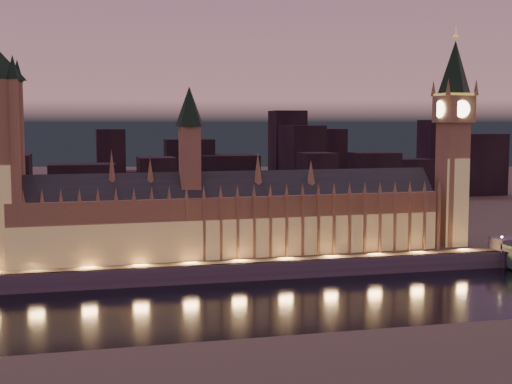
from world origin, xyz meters
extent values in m
plane|color=black|center=(0.00, 0.00, 0.00)|extent=(2000.00, 2000.00, 0.00)
cube|color=#454132|center=(0.00, 520.00, 4.00)|extent=(2000.00, 960.00, 8.00)
cube|color=#443F51|center=(0.00, 41.00, 4.00)|extent=(2000.00, 2.50, 8.00)
cube|color=#9E6F4A|center=(-4.37, 62.00, 22.00)|extent=(200.54, 26.43, 28.00)
cube|color=tan|center=(-4.37, 51.75, 17.00)|extent=(200.00, 0.50, 18.00)
cube|color=black|center=(-4.37, 62.00, 39.00)|extent=(200.42, 22.70, 16.26)
cube|color=#9E6F4A|center=(-24.37, 62.00, 52.00)|extent=(9.00, 9.00, 32.00)
cone|color=black|center=(-24.37, 62.00, 77.00)|extent=(13.00, 13.00, 18.00)
cube|color=#9E6F4A|center=(-104.37, 51.40, 22.00)|extent=(1.20, 1.20, 28.00)
cone|color=#9E6F4A|center=(-104.37, 52.00, 39.00)|extent=(2.00, 2.00, 6.00)
cube|color=#9E6F4A|center=(-96.67, 51.40, 22.00)|extent=(1.20, 1.20, 28.00)
cone|color=#9E6F4A|center=(-96.67, 52.00, 39.00)|extent=(2.00, 2.00, 6.00)
cube|color=#9E6F4A|center=(-88.98, 51.40, 22.00)|extent=(1.20, 1.20, 28.00)
cone|color=#9E6F4A|center=(-88.98, 52.00, 39.00)|extent=(2.00, 2.00, 6.00)
cube|color=#9E6F4A|center=(-81.29, 51.40, 22.00)|extent=(1.20, 1.20, 28.00)
cone|color=#9E6F4A|center=(-81.29, 52.00, 39.00)|extent=(2.00, 2.00, 6.00)
cube|color=#9E6F4A|center=(-73.60, 51.40, 22.00)|extent=(1.20, 1.20, 28.00)
cone|color=#9E6F4A|center=(-73.60, 52.00, 39.00)|extent=(2.00, 2.00, 6.00)
cube|color=#9E6F4A|center=(-65.90, 51.40, 22.00)|extent=(1.20, 1.20, 28.00)
cone|color=#9E6F4A|center=(-65.90, 52.00, 39.00)|extent=(2.00, 2.00, 6.00)
cube|color=#9E6F4A|center=(-58.21, 51.40, 22.00)|extent=(1.20, 1.20, 28.00)
cone|color=#9E6F4A|center=(-58.21, 52.00, 39.00)|extent=(2.00, 2.00, 6.00)
cube|color=#9E6F4A|center=(-50.52, 51.40, 22.00)|extent=(1.20, 1.20, 28.00)
cone|color=#9E6F4A|center=(-50.52, 52.00, 39.00)|extent=(2.00, 2.00, 6.00)
cube|color=#9E6F4A|center=(-42.83, 51.40, 22.00)|extent=(1.20, 1.20, 28.00)
cone|color=#9E6F4A|center=(-42.83, 52.00, 39.00)|extent=(2.00, 2.00, 6.00)
cube|color=#9E6F4A|center=(-35.13, 51.40, 22.00)|extent=(1.20, 1.20, 28.00)
cone|color=#9E6F4A|center=(-35.13, 52.00, 39.00)|extent=(2.00, 2.00, 6.00)
cube|color=#9E6F4A|center=(-27.44, 51.40, 22.00)|extent=(1.20, 1.20, 28.00)
cone|color=#9E6F4A|center=(-27.44, 52.00, 39.00)|extent=(2.00, 2.00, 6.00)
cube|color=#9E6F4A|center=(-19.75, 51.40, 22.00)|extent=(1.20, 1.20, 28.00)
cone|color=#9E6F4A|center=(-19.75, 52.00, 39.00)|extent=(2.00, 2.00, 6.00)
cube|color=#9E6F4A|center=(-12.06, 51.40, 22.00)|extent=(1.20, 1.20, 28.00)
cone|color=#9E6F4A|center=(-12.06, 52.00, 39.00)|extent=(2.00, 2.00, 6.00)
cube|color=#9E6F4A|center=(-4.37, 51.40, 22.00)|extent=(1.20, 1.20, 28.00)
cone|color=#9E6F4A|center=(-4.37, 52.00, 39.00)|extent=(2.00, 2.00, 6.00)
cube|color=#9E6F4A|center=(3.33, 51.40, 22.00)|extent=(1.20, 1.20, 28.00)
cone|color=#9E6F4A|center=(3.33, 52.00, 39.00)|extent=(2.00, 2.00, 6.00)
cube|color=#9E6F4A|center=(11.02, 51.40, 22.00)|extent=(1.20, 1.20, 28.00)
cone|color=#9E6F4A|center=(11.02, 52.00, 39.00)|extent=(2.00, 2.00, 6.00)
cube|color=#9E6F4A|center=(18.71, 51.40, 22.00)|extent=(1.20, 1.20, 28.00)
cone|color=#9E6F4A|center=(18.71, 52.00, 39.00)|extent=(2.00, 2.00, 6.00)
cube|color=#9E6F4A|center=(26.40, 51.40, 22.00)|extent=(1.20, 1.20, 28.00)
cone|color=#9E6F4A|center=(26.40, 52.00, 39.00)|extent=(2.00, 2.00, 6.00)
cube|color=#9E6F4A|center=(34.10, 51.40, 22.00)|extent=(1.20, 1.20, 28.00)
cone|color=#9E6F4A|center=(34.10, 52.00, 39.00)|extent=(2.00, 2.00, 6.00)
cube|color=#9E6F4A|center=(41.79, 51.40, 22.00)|extent=(1.20, 1.20, 28.00)
cone|color=#9E6F4A|center=(41.79, 52.00, 39.00)|extent=(2.00, 2.00, 6.00)
cube|color=#9E6F4A|center=(49.48, 51.40, 22.00)|extent=(1.20, 1.20, 28.00)
cone|color=#9E6F4A|center=(49.48, 52.00, 39.00)|extent=(2.00, 2.00, 6.00)
cube|color=#9E6F4A|center=(57.17, 51.40, 22.00)|extent=(1.20, 1.20, 28.00)
cone|color=#9E6F4A|center=(57.17, 52.00, 39.00)|extent=(2.00, 2.00, 6.00)
cube|color=#9E6F4A|center=(64.87, 51.40, 22.00)|extent=(1.20, 1.20, 28.00)
cone|color=#9E6F4A|center=(64.87, 52.00, 39.00)|extent=(2.00, 2.00, 6.00)
cube|color=#9E6F4A|center=(72.56, 51.40, 22.00)|extent=(1.20, 1.20, 28.00)
cone|color=#9E6F4A|center=(72.56, 52.00, 39.00)|extent=(2.00, 2.00, 6.00)
cube|color=#9E6F4A|center=(80.25, 51.40, 22.00)|extent=(1.20, 1.20, 28.00)
cone|color=#9E6F4A|center=(80.25, 52.00, 39.00)|extent=(2.00, 2.00, 6.00)
cube|color=#9E6F4A|center=(87.94, 51.40, 22.00)|extent=(1.20, 1.20, 28.00)
cone|color=#9E6F4A|center=(87.94, 52.00, 39.00)|extent=(2.00, 2.00, 6.00)
cube|color=#9E6F4A|center=(95.63, 51.40, 22.00)|extent=(1.20, 1.20, 28.00)
cone|color=#9E6F4A|center=(95.63, 52.00, 39.00)|extent=(2.00, 2.00, 6.00)
cone|color=#9E6F4A|center=(-59.37, 62.00, 49.00)|extent=(4.40, 4.40, 18.00)
cone|color=#9E6F4A|center=(-42.37, 62.00, 47.00)|extent=(4.40, 4.40, 14.00)
cone|color=#9E6F4A|center=(7.63, 62.00, 48.00)|extent=(4.40, 4.40, 16.00)
cone|color=#9E6F4A|center=(33.63, 62.00, 46.00)|extent=(4.40, 4.40, 12.00)
cylinder|color=#9E6F4A|center=(-99.00, 51.00, 47.76)|extent=(4.40, 4.40, 79.52)
cone|color=black|center=(-99.00, 51.00, 92.52)|extent=(5.20, 5.20, 10.00)
cylinder|color=#9E6F4A|center=(-99.00, 73.00, 47.76)|extent=(4.40, 4.40, 79.52)
cone|color=black|center=(-99.00, 73.00, 92.52)|extent=(5.20, 5.20, 10.00)
cube|color=#9E6F4A|center=(108.00, 62.00, 38.83)|extent=(13.73, 13.73, 61.66)
cube|color=tan|center=(108.00, 55.80, 30.00)|extent=(12.00, 0.50, 44.00)
cube|color=#9E6F4A|center=(108.00, 62.00, 76.29)|extent=(15.00, 15.00, 13.25)
cube|color=#F2C64C|center=(108.00, 62.00, 83.51)|extent=(15.75, 15.75, 1.20)
cone|color=black|center=(108.00, 62.00, 97.11)|extent=(18.00, 18.00, 26.00)
sphere|color=#F2C64C|center=(108.00, 62.00, 111.61)|extent=(2.80, 2.80, 2.80)
cylinder|color=#F2C64C|center=(108.00, 62.00, 114.11)|extent=(0.40, 0.40, 5.00)
cylinder|color=#FFF2BF|center=(108.00, 54.25, 76.29)|extent=(8.40, 0.50, 8.40)
cylinder|color=#FFF2BF|center=(108.00, 69.75, 76.29)|extent=(8.40, 0.50, 8.40)
cylinder|color=#FFF2BF|center=(100.25, 62.00, 76.29)|extent=(0.50, 8.40, 8.40)
cylinder|color=#FFF2BF|center=(115.75, 62.00, 76.29)|extent=(0.50, 8.40, 8.40)
cone|color=#9E6F4A|center=(100.50, 54.50, 86.91)|extent=(2.60, 2.60, 8.00)
cone|color=#9E6F4A|center=(100.50, 69.50, 86.91)|extent=(2.60, 2.60, 8.00)
cone|color=#9E6F4A|center=(115.50, 54.50, 86.91)|extent=(2.60, 2.60, 8.00)
cone|color=#9E6F4A|center=(115.50, 69.50, 86.91)|extent=(2.60, 2.60, 8.00)
cube|color=#443F51|center=(131.26, 45.00, 8.75)|extent=(17.39, 12.00, 9.50)
cylinder|color=black|center=(122.96, 40.00, 12.70)|extent=(0.30, 0.30, 4.40)
sphere|color=#FFD88C|center=(122.96, 40.00, 15.00)|extent=(1.00, 1.00, 1.00)
cube|color=black|center=(54.38, 130.59, 19.24)|extent=(19.03, 19.80, 22.48)
cube|color=black|center=(257.26, 284.12, 34.08)|extent=(42.59, 22.95, 52.15)
cube|color=black|center=(63.96, 142.01, 29.92)|extent=(19.65, 20.18, 43.85)
cube|color=black|center=(44.64, 287.29, 23.58)|extent=(19.44, 30.73, 31.15)
cube|color=black|center=(9.64, 293.60, 32.37)|extent=(37.76, 19.44, 48.74)
cube|color=black|center=(-52.54, 249.55, 36.59)|extent=(18.99, 34.57, 57.17)
cube|color=black|center=(-30.06, 157.00, 28.78)|extent=(21.11, 25.14, 41.57)
cube|color=black|center=(-72.27, 168.67, 26.79)|extent=(38.19, 23.57, 37.58)
cube|color=black|center=(164.10, 282.97, 18.17)|extent=(43.78, 39.06, 20.34)
cube|color=black|center=(-120.70, 315.96, 26.56)|extent=(19.72, 40.72, 37.12)
cube|color=black|center=(37.04, 279.78, 26.38)|extent=(44.53, 36.65, 36.75)
cube|color=black|center=(-27.21, 299.85, 20.00)|extent=(40.45, 27.15, 24.01)
cube|color=black|center=(86.64, 245.55, 37.78)|extent=(24.63, 41.01, 59.56)
cube|color=black|center=(28.91, 174.58, 20.70)|extent=(44.15, 42.43, 25.39)
cube|color=black|center=(120.70, 189.31, 28.73)|extent=(30.39, 22.61, 41.47)
cube|color=black|center=(183.76, 259.49, 24.43)|extent=(28.33, 19.81, 32.86)
cube|color=black|center=(133.03, 170.48, 18.85)|extent=(24.83, 31.49, 21.70)
cube|color=black|center=(129.26, 301.59, 36.26)|extent=(19.19, 29.53, 56.51)
cube|color=black|center=(91.46, 300.00, 43.67)|extent=(26.00, 26.00, 71.35)
cube|color=black|center=(226.18, 300.00, 39.95)|extent=(26.00, 26.00, 63.90)
camera|label=1|loc=(-72.21, -260.23, 69.66)|focal=50.00mm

